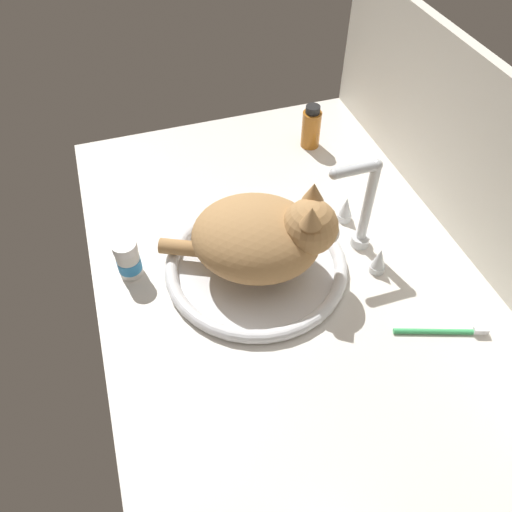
{
  "coord_description": "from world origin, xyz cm",
  "views": [
    {
      "loc": [
        59.59,
        -25.8,
        81.22
      ],
      "look_at": [
        -3.33,
        -5.5,
        7.0
      ],
      "focal_mm": 35.03,
      "sensor_mm": 36.0,
      "label": 1
    }
  ],
  "objects_px": {
    "faucet": "(362,215)",
    "amber_bottle": "(311,127)",
    "sink_basin": "(256,265)",
    "toothbrush": "(443,331)",
    "pill_bottle": "(128,260)",
    "cat": "(266,236)"
  },
  "relations": [
    {
      "from": "toothbrush",
      "to": "cat",
      "type": "bearing_deg",
      "value": -133.05
    },
    {
      "from": "cat",
      "to": "pill_bottle",
      "type": "xyz_separation_m",
      "value": [
        -0.08,
        -0.26,
        -0.06
      ]
    },
    {
      "from": "pill_bottle",
      "to": "toothbrush",
      "type": "height_order",
      "value": "pill_bottle"
    },
    {
      "from": "sink_basin",
      "to": "pill_bottle",
      "type": "bearing_deg",
      "value": -105.38
    },
    {
      "from": "faucet",
      "to": "pill_bottle",
      "type": "xyz_separation_m",
      "value": [
        -0.07,
        -0.47,
        -0.05
      ]
    },
    {
      "from": "sink_basin",
      "to": "cat",
      "type": "bearing_deg",
      "value": 64.37
    },
    {
      "from": "sink_basin",
      "to": "toothbrush",
      "type": "height_order",
      "value": "sink_basin"
    },
    {
      "from": "amber_bottle",
      "to": "pill_bottle",
      "type": "bearing_deg",
      "value": -59.86
    },
    {
      "from": "sink_basin",
      "to": "toothbrush",
      "type": "relative_size",
      "value": 2.23
    },
    {
      "from": "amber_bottle",
      "to": "cat",
      "type": "bearing_deg",
      "value": -33.69
    },
    {
      "from": "toothbrush",
      "to": "pill_bottle",
      "type": "bearing_deg",
      "value": -121.45
    },
    {
      "from": "sink_basin",
      "to": "pill_bottle",
      "type": "xyz_separation_m",
      "value": [
        -0.07,
        -0.24,
        0.03
      ]
    },
    {
      "from": "toothbrush",
      "to": "faucet",
      "type": "bearing_deg",
      "value": -167.88
    },
    {
      "from": "amber_bottle",
      "to": "pill_bottle",
      "type": "relative_size",
      "value": 1.3
    },
    {
      "from": "pill_bottle",
      "to": "cat",
      "type": "bearing_deg",
      "value": 73.9
    },
    {
      "from": "faucet",
      "to": "amber_bottle",
      "type": "height_order",
      "value": "faucet"
    },
    {
      "from": "cat",
      "to": "pill_bottle",
      "type": "height_order",
      "value": "cat"
    },
    {
      "from": "faucet",
      "to": "sink_basin",
      "type": "bearing_deg",
      "value": -90.0
    },
    {
      "from": "amber_bottle",
      "to": "toothbrush",
      "type": "bearing_deg",
      "value": 1.39
    },
    {
      "from": "sink_basin",
      "to": "amber_bottle",
      "type": "relative_size",
      "value": 3.25
    },
    {
      "from": "sink_basin",
      "to": "toothbrush",
      "type": "distance_m",
      "value": 0.38
    },
    {
      "from": "cat",
      "to": "amber_bottle",
      "type": "distance_m",
      "value": 0.45
    }
  ]
}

